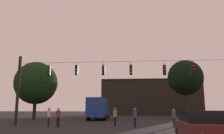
% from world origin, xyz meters
% --- Properties ---
extents(ground_plane, '(168.00, 168.00, 0.00)m').
position_xyz_m(ground_plane, '(0.00, 24.50, 0.00)').
color(ground_plane, black).
rests_on(ground_plane, ground).
extents(overhead_signal_span, '(19.96, 0.44, 6.68)m').
position_xyz_m(overhead_signal_span, '(-0.02, 15.53, 4.04)').
color(overhead_signal_span, black).
rests_on(overhead_signal_span, ground).
extents(city_bus, '(2.99, 11.10, 3.00)m').
position_xyz_m(city_bus, '(-3.70, 28.58, 1.87)').
color(city_bus, navy).
rests_on(city_bus, ground).
extents(car_near_right, '(1.96, 4.39, 1.52)m').
position_xyz_m(car_near_right, '(4.19, 5.39, 0.80)').
color(car_near_right, '#511919').
rests_on(car_near_right, ground).
extents(pedestrian_crossing_left, '(0.25, 0.37, 1.56)m').
position_xyz_m(pedestrian_crossing_left, '(4.81, 15.31, 0.87)').
color(pedestrian_crossing_left, black).
rests_on(pedestrian_crossing_left, ground).
extents(pedestrian_crossing_center, '(0.33, 0.41, 1.66)m').
position_xyz_m(pedestrian_crossing_center, '(-0.43, 15.84, 0.94)').
color(pedestrian_crossing_center, black).
rests_on(pedestrian_crossing_center, ground).
extents(pedestrian_crossing_right, '(0.34, 0.41, 1.65)m').
position_xyz_m(pedestrian_crossing_right, '(-6.35, 14.76, 0.93)').
color(pedestrian_crossing_right, black).
rests_on(pedestrian_crossing_right, ground).
extents(pedestrian_near_bus, '(0.36, 0.42, 1.62)m').
position_xyz_m(pedestrian_near_bus, '(-5.44, 14.65, 0.91)').
color(pedestrian_near_bus, black).
rests_on(pedestrian_near_bus, ground).
extents(pedestrian_trailing, '(0.34, 0.42, 1.63)m').
position_xyz_m(pedestrian_trailing, '(1.38, 14.82, 0.92)').
color(pedestrian_trailing, black).
rests_on(pedestrian_trailing, ground).
extents(corner_building, '(23.16, 9.44, 8.34)m').
position_xyz_m(corner_building, '(5.81, 50.82, 4.17)').
color(corner_building, black).
rests_on(corner_building, ground).
extents(tree_left_silhouette, '(6.08, 6.08, 8.24)m').
position_xyz_m(tree_left_silhouette, '(-12.55, 25.70, 5.19)').
color(tree_left_silhouette, black).
rests_on(tree_left_silhouette, ground).
extents(tree_behind_building, '(6.05, 6.05, 9.83)m').
position_xyz_m(tree_behind_building, '(10.49, 33.75, 6.79)').
color(tree_behind_building, '#2D2116').
rests_on(tree_behind_building, ground).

